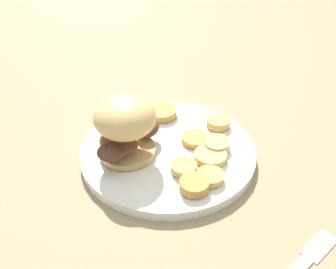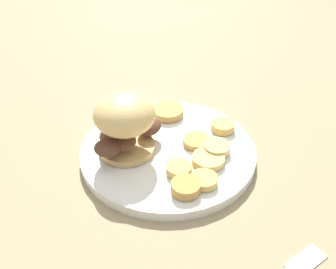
# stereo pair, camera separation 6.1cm
# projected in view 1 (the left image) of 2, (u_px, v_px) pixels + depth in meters

# --- Properties ---
(ground_plane) EXTENTS (4.00, 4.00, 0.00)m
(ground_plane) POSITION_uv_depth(u_px,v_px,m) (168.00, 155.00, 0.64)
(ground_plane) COLOR #937F5B
(dinner_plate) EXTENTS (0.28, 0.28, 0.02)m
(dinner_plate) POSITION_uv_depth(u_px,v_px,m) (168.00, 151.00, 0.63)
(dinner_plate) COLOR white
(dinner_plate) RESTS_ON ground_plane
(sandwich) EXTENTS (0.09, 0.14, 0.10)m
(sandwich) POSITION_uv_depth(u_px,v_px,m) (125.00, 125.00, 0.59)
(sandwich) COLOR tan
(sandwich) RESTS_ON dinner_plate
(potato_round_0) EXTENTS (0.04, 0.04, 0.01)m
(potato_round_0) POSITION_uv_depth(u_px,v_px,m) (194.00, 185.00, 0.55)
(potato_round_0) COLOR #BC8942
(potato_round_0) RESTS_ON dinner_plate
(potato_round_1) EXTENTS (0.06, 0.06, 0.01)m
(potato_round_1) POSITION_uv_depth(u_px,v_px,m) (161.00, 112.00, 0.70)
(potato_round_1) COLOR tan
(potato_round_1) RESTS_ON dinner_plate
(potato_round_2) EXTENTS (0.05, 0.05, 0.01)m
(potato_round_2) POSITION_uv_depth(u_px,v_px,m) (211.00, 156.00, 0.60)
(potato_round_2) COLOR #DBB766
(potato_round_2) RESTS_ON dinner_plate
(potato_round_3) EXTENTS (0.04, 0.04, 0.01)m
(potato_round_3) POSITION_uv_depth(u_px,v_px,m) (217.00, 144.00, 0.62)
(potato_round_3) COLOR #DBB766
(potato_round_3) RESTS_ON dinner_plate
(potato_round_4) EXTENTS (0.04, 0.04, 0.01)m
(potato_round_4) POSITION_uv_depth(u_px,v_px,m) (210.00, 176.00, 0.57)
(potato_round_4) COLOR tan
(potato_round_4) RESTS_ON dinner_plate
(potato_round_5) EXTENTS (0.04, 0.04, 0.01)m
(potato_round_5) POSITION_uv_depth(u_px,v_px,m) (218.00, 122.00, 0.67)
(potato_round_5) COLOR tan
(potato_round_5) RESTS_ON dinner_plate
(potato_round_6) EXTENTS (0.04, 0.04, 0.01)m
(potato_round_6) POSITION_uv_depth(u_px,v_px,m) (195.00, 139.00, 0.64)
(potato_round_6) COLOR tan
(potato_round_6) RESTS_ON dinner_plate
(potato_round_7) EXTENTS (0.04, 0.04, 0.01)m
(potato_round_7) POSITION_uv_depth(u_px,v_px,m) (184.00, 168.00, 0.58)
(potato_round_7) COLOR tan
(potato_round_7) RESTS_ON dinner_plate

